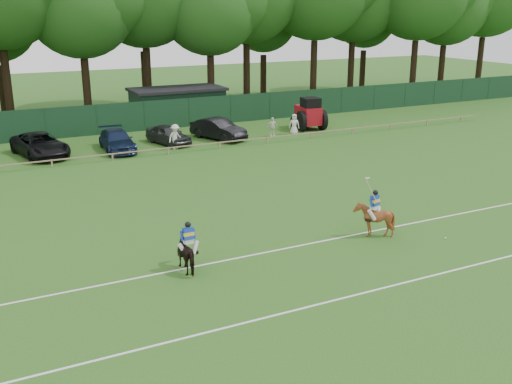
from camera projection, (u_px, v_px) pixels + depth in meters
ground at (276, 241)px, 27.00m from camera, size 160.00×160.00×0.00m
horse_dark at (189, 253)px, 23.82m from camera, size 0.85×1.75×1.45m
horse_chestnut at (374, 219)px, 27.32m from camera, size 1.73×1.84×1.65m
suv_black at (40, 145)px, 41.98m from camera, size 3.84×6.25×1.62m
sedan_navy at (117, 141)px, 43.66m from camera, size 2.33×5.20×1.48m
hatch_grey at (168, 135)px, 45.70m from camera, size 2.87×4.64×1.48m
estate_black at (218, 129)px, 47.40m from camera, size 3.41×5.24×1.63m
spectator_left at (175, 137)px, 43.96m from camera, size 1.37×1.06×1.87m
spectator_mid at (272, 127)px, 48.38m from camera, size 0.96×0.50×1.57m
spectator_right at (294, 124)px, 49.03m from camera, size 1.00×0.88×1.71m
rider_dark at (188, 237)px, 23.60m from camera, size 0.94×0.38×1.41m
rider_chestnut at (375, 204)px, 27.09m from camera, size 0.98×0.53×2.05m
polo_ball at (446, 238)px, 27.19m from camera, size 0.09×0.09×0.09m
pitch_lines at (317, 270)px, 24.01m from camera, size 60.00×5.10×0.01m
pitch_rail at (155, 149)px, 42.23m from camera, size 62.10×0.10×0.50m
perimeter_fence at (121, 118)px, 49.68m from camera, size 92.08×0.08×2.50m
utility_shed at (178, 104)px, 54.72m from camera, size 8.40×4.40×3.04m
tree_row at (121, 116)px, 57.73m from camera, size 96.00×12.00×21.00m
tractor at (309, 114)px, 51.14m from camera, size 2.60×3.52×2.74m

